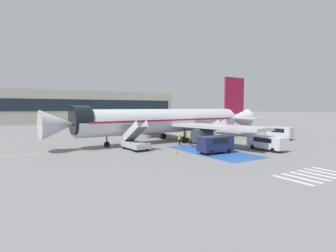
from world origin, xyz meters
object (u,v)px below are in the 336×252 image
traffic_cone_0 (176,151)px  ground_crew_1 (191,138)px  airliner (169,121)px  terminal_building (48,107)px  fuel_tanker (140,124)px  service_van_1 (215,143)px  baggage_cart (199,145)px  ground_crew_2 (186,137)px  boarding_stairs_forward (135,143)px  ground_crew_0 (180,139)px  boarding_stairs_aft (213,136)px  service_van_0 (267,142)px  service_van_2 (280,132)px

traffic_cone_0 → ground_crew_1: bearing=39.2°
airliner → terminal_building: size_ratio=0.40×
fuel_tanker → service_van_1: size_ratio=2.38×
baggage_cart → traffic_cone_0: 6.40m
ground_crew_1 → ground_crew_2: 1.60m
terminal_building → airliner: bearing=-80.9°
boarding_stairs_forward → fuel_tanker: size_ratio=0.49×
ground_crew_0 → boarding_stairs_aft: bearing=160.5°
airliner → fuel_tanker: bearing=-17.3°
service_van_1 → ground_crew_2: size_ratio=2.45×
service_van_0 → traffic_cone_0: (-11.94, 4.63, -0.89)m
boarding_stairs_aft → ground_crew_2: (-5.44, 0.52, 0.11)m
boarding_stairs_forward → fuel_tanker: bearing=59.8°
fuel_tanker → service_van_2: fuel_tanker is taller
fuel_tanker → ground_crew_2: 28.21m
airliner → boarding_stairs_aft: 8.10m
fuel_tanker → ground_crew_0: 29.42m
boarding_stairs_aft → baggage_cart: (-5.99, -3.67, -0.72)m
baggage_cart → traffic_cone_0: size_ratio=5.29×
airliner → terminal_building: terminal_building is taller
service_van_0 → boarding_stairs_forward: bearing=-32.5°
airliner → terminal_building: 69.30m
ground_crew_0 → airliner: bearing=-122.9°
service_van_0 → ground_crew_2: service_van_0 is taller
boarding_stairs_aft → service_van_0: bearing=-93.3°
service_van_1 → traffic_cone_0: size_ratio=8.27×
service_van_0 → ground_crew_1: bearing=-59.6°
service_van_0 → baggage_cart: bearing=-49.4°
fuel_tanker → service_van_0: size_ratio=2.03×
service_van_1 → terminal_building: 82.19m
airliner → ground_crew_1: (0.87, -5.24, -2.53)m
boarding_stairs_forward → ground_crew_0: size_ratio=3.10×
service_van_1 → boarding_stairs_aft: bearing=142.1°
airliner → boarding_stairs_aft: bearing=-126.5°
boarding_stairs_forward → traffic_cone_0: 6.25m
service_van_0 → service_van_2: (12.34, 6.69, 0.19)m
boarding_stairs_forward → service_van_2: size_ratio=1.16×
boarding_stairs_forward → ground_crew_1: (9.62, -0.10, 0.07)m
ground_crew_2 → traffic_cone_0: size_ratio=3.37×
terminal_building → baggage_cart: bearing=-81.5°
ground_crew_2 → terminal_building: bearing=43.7°
fuel_tanker → terminal_building: 47.54m
service_van_1 → service_van_2: bearing=105.7°
terminal_building → service_van_1: bearing=-83.1°
airliner → baggage_cart: (0.45, -7.83, -3.35)m
service_van_0 → service_van_1: bearing=-13.8°
airliner → ground_crew_0: (-0.86, -4.50, -2.62)m
service_van_0 → baggage_cart: size_ratio=1.83×
service_van_0 → terminal_building: size_ratio=0.05×
ground_crew_0 → boarding_stairs_forward: bearing=-17.6°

